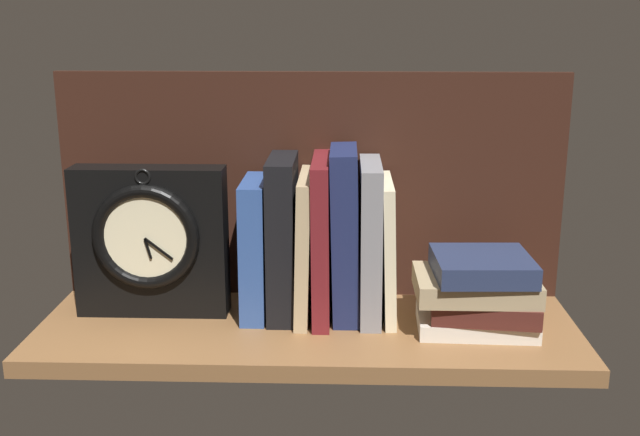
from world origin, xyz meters
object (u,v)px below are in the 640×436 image
(book_tan_shortstories, at_px, (305,246))
(book_stack_side, at_px, (479,292))
(book_gray_chess, at_px, (370,240))
(framed_clock, at_px, (150,241))
(book_maroon_dawkins, at_px, (322,238))
(book_navy_bierce, at_px, (345,234))
(book_cream_twain, at_px, (388,249))
(book_black_skeptic, at_px, (283,237))
(book_blue_modern, at_px, (256,248))

(book_tan_shortstories, relative_size, book_stack_side, 1.20)
(book_gray_chess, relative_size, book_stack_side, 1.31)
(framed_clock, bearing_deg, book_tan_shortstories, 2.52)
(book_maroon_dawkins, relative_size, framed_clock, 1.04)
(book_navy_bierce, distance_m, book_stack_side, 0.21)
(book_gray_chess, bearing_deg, book_cream_twain, 0.00)
(book_gray_chess, relative_size, framed_clock, 1.02)
(book_navy_bierce, relative_size, book_cream_twain, 1.22)
(book_black_skeptic, xyz_separation_m, book_stack_side, (0.29, -0.05, -0.06))
(book_maroon_dawkins, xyz_separation_m, framed_clock, (-0.26, -0.01, -0.00))
(book_maroon_dawkins, height_order, book_navy_bierce, book_navy_bierce)
(book_black_skeptic, distance_m, framed_clock, 0.20)
(book_black_skeptic, xyz_separation_m, book_gray_chess, (0.13, 0.00, -0.00))
(book_blue_modern, distance_m, book_maroon_dawkins, 0.10)
(book_black_skeptic, relative_size, book_cream_twain, 1.16)
(framed_clock, height_order, book_stack_side, framed_clock)
(book_black_skeptic, height_order, book_gray_chess, book_black_skeptic)
(book_gray_chess, bearing_deg, book_navy_bierce, 180.00)
(book_tan_shortstories, height_order, book_stack_side, book_tan_shortstories)
(book_cream_twain, relative_size, book_stack_side, 1.16)
(book_tan_shortstories, relative_size, book_gray_chess, 0.92)
(book_black_skeptic, relative_size, book_stack_side, 1.35)
(book_blue_modern, xyz_separation_m, book_tan_shortstories, (0.07, 0.00, 0.00))
(book_maroon_dawkins, distance_m, book_stack_side, 0.24)
(book_navy_bierce, bearing_deg, book_stack_side, -15.32)
(book_black_skeptic, relative_size, book_tan_shortstories, 1.12)
(book_gray_chess, bearing_deg, book_stack_side, -18.79)
(book_black_skeptic, distance_m, book_gray_chess, 0.13)
(book_tan_shortstories, distance_m, book_cream_twain, 0.13)
(book_blue_modern, distance_m, framed_clock, 0.16)
(book_tan_shortstories, height_order, book_gray_chess, book_gray_chess)
(book_navy_bierce, bearing_deg, book_tan_shortstories, 180.00)
(book_blue_modern, height_order, book_black_skeptic, book_black_skeptic)
(book_maroon_dawkins, bearing_deg, book_blue_modern, 180.00)
(framed_clock, xyz_separation_m, book_stack_side, (0.49, -0.04, -0.06))
(book_black_skeptic, bearing_deg, book_maroon_dawkins, 0.00)
(book_gray_chess, height_order, book_stack_side, book_gray_chess)
(book_gray_chess, bearing_deg, framed_clock, -178.23)
(book_maroon_dawkins, distance_m, book_gray_chess, 0.07)
(book_maroon_dawkins, distance_m, book_cream_twain, 0.10)
(book_navy_bierce, xyz_separation_m, framed_clock, (-0.29, -0.01, -0.01))
(book_black_skeptic, distance_m, book_maroon_dawkins, 0.06)
(book_blue_modern, bearing_deg, book_black_skeptic, 0.00)
(book_navy_bierce, height_order, book_gray_chess, book_navy_bierce)
(book_tan_shortstories, distance_m, framed_clock, 0.23)
(book_blue_modern, height_order, book_gray_chess, book_gray_chess)
(book_cream_twain, relative_size, framed_clock, 0.91)
(book_black_skeptic, distance_m, book_cream_twain, 0.16)
(book_navy_bierce, bearing_deg, book_blue_modern, 180.00)
(book_black_skeptic, bearing_deg, book_tan_shortstories, 0.00)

